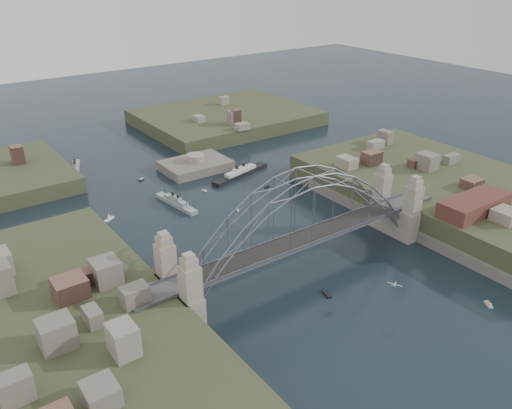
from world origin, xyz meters
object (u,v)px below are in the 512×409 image
at_px(naval_cruiser_near, 176,203).
at_px(ocean_liner, 240,173).
at_px(bridge, 303,223).
at_px(naval_cruiser_far, 76,169).
at_px(wharf_shed, 474,205).
at_px(fort_island, 196,170).

distance_m(naval_cruiser_near, ocean_liner, 29.18).
relative_size(bridge, ocean_liner, 3.51).
xyz_separation_m(naval_cruiser_near, naval_cruiser_far, (-14.92, 43.95, 0.03)).
xyz_separation_m(bridge, wharf_shed, (44.00, -14.00, -2.32)).
xyz_separation_m(fort_island, naval_cruiser_near, (-19.02, -21.66, 1.18)).
height_order(fort_island, wharf_shed, wharf_shed).
bearing_deg(naval_cruiser_near, naval_cruiser_far, 108.75).
height_order(bridge, fort_island, bridge).
bearing_deg(bridge, ocean_liner, 69.41).
relative_size(wharf_shed, ocean_liner, 0.84).
distance_m(fort_island, naval_cruiser_near, 28.85).
bearing_deg(bridge, wharf_shed, -17.65).
bearing_deg(fort_island, naval_cruiser_far, 146.70).
height_order(wharf_shed, ocean_liner, wharf_shed).
bearing_deg(bridge, naval_cruiser_far, 103.37).
bearing_deg(naval_cruiser_far, fort_island, -33.30).
height_order(bridge, naval_cruiser_near, bridge).
bearing_deg(naval_cruiser_near, wharf_shed, -50.70).
distance_m(bridge, fort_island, 72.14).
bearing_deg(wharf_shed, bridge, 162.35).
xyz_separation_m(bridge, naval_cruiser_near, (-7.02, 48.34, -11.49)).
relative_size(bridge, fort_island, 3.82).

